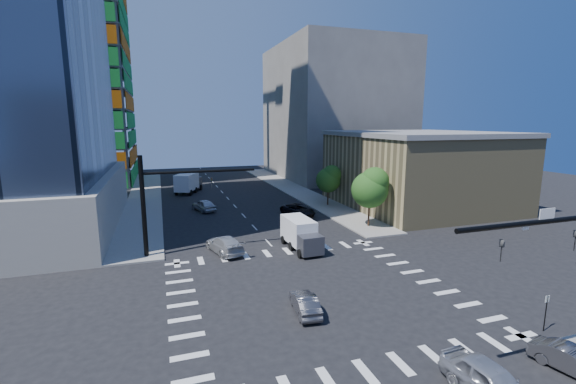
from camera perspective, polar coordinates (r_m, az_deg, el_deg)
name	(u,v)px	position (r m, az deg, el deg)	size (l,w,h in m)	color
ground	(314,292)	(28.39, 3.87, -14.61)	(160.00, 160.00, 0.00)	black
road_markings	(314,292)	(28.38, 3.87, -14.60)	(20.00, 20.00, 0.01)	silver
sidewalk_ne	(294,189)	(68.61, 0.86, 0.39)	(5.00, 60.00, 0.15)	gray
sidewalk_nw	(145,198)	(64.91, -20.46, -0.85)	(5.00, 60.00, 0.15)	gray
construction_building	(55,53)	(88.36, -31.24, 17.16)	(25.16, 34.50, 70.60)	slate
commercial_building	(418,169)	(57.93, 18.75, 3.22)	(20.50, 22.50, 10.60)	tan
bg_building_ne	(333,112)	(86.99, 6.75, 11.64)	(24.00, 30.00, 28.00)	slate
signal_mast_nw	(161,196)	(35.85, -18.33, -0.58)	(10.20, 0.40, 9.00)	black
tree_south	(371,187)	(44.48, 12.23, 0.71)	(4.16, 4.16, 6.82)	#382316
tree_north	(329,178)	(55.23, 6.14, 2.00)	(3.54, 3.52, 5.78)	#382316
no_parking_sign	(546,309)	(27.46, 33.91, -14.18)	(0.30, 0.06, 2.20)	black
car_nb_near	(491,382)	(20.67, 27.86, -23.67)	(1.90, 4.73, 1.61)	#AEB0B6
car_nb_right	(574,361)	(24.51, 36.64, -19.45)	(1.30, 3.73, 1.23)	#4A4A4F
car_nb_far	(298,210)	(49.94, 1.48, -2.65)	(2.38, 5.17, 1.44)	black
car_sb_near	(225,244)	(36.47, -9.37, -7.67)	(2.16, 5.31, 1.54)	silver
car_sb_mid	(204,205)	(53.52, -12.33, -1.92)	(1.88, 4.68, 1.60)	#B9BBC2
car_sb_cross	(305,303)	(25.45, 2.52, -16.14)	(1.31, 3.77, 1.24)	#4C4B51
box_truck_near	(302,237)	(36.60, 2.06, -6.65)	(2.49, 5.51, 2.85)	black
box_truck_far	(189,184)	(68.00, -14.46, 1.18)	(5.12, 7.01, 3.38)	black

